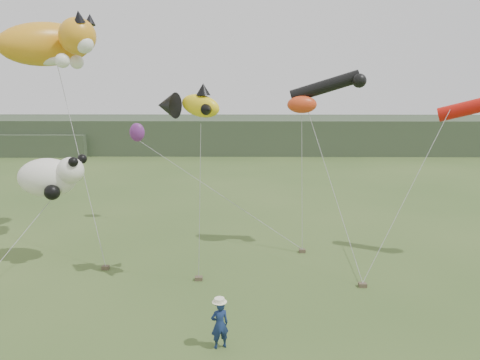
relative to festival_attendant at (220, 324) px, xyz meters
name	(u,v)px	position (x,y,z in m)	size (l,w,h in m)	color
ground	(230,347)	(0.32, 0.02, -0.78)	(120.00, 120.00, 0.00)	#385123
headland	(217,135)	(-2.80, 44.70, 1.14)	(90.00, 13.00, 4.00)	#2D3D28
festival_attendant	(220,324)	(0.00, 0.00, 0.00)	(0.57, 0.37, 1.56)	navy
sandbag_anchors	(194,275)	(-1.41, 5.41, -0.70)	(15.36, 5.94, 0.16)	brown
cat_kite	(53,43)	(-8.67, 10.38, 9.22)	(6.19, 4.73, 2.66)	orange
fish_kite	(188,105)	(-1.43, 4.95, 6.48)	(2.82, 1.83, 1.41)	yellow
tube_kites	(413,95)	(8.37, 8.38, 6.76)	(10.23, 2.91, 2.37)	black
panda_kite	(51,177)	(-7.92, 7.18, 3.19)	(3.10, 2.00, 1.93)	white
misc_kites	(232,116)	(0.08, 10.81, 5.65)	(10.07, 5.38, 2.73)	red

